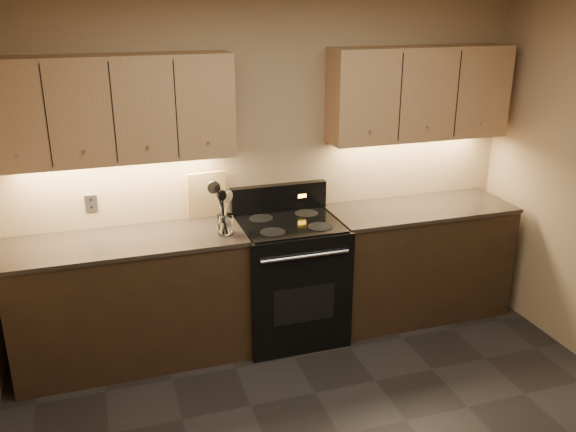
# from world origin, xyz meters

# --- Properties ---
(wall_back) EXTENTS (4.00, 0.04, 2.60)m
(wall_back) POSITION_xyz_m (0.00, 2.00, 1.30)
(wall_back) COLOR #9C7F5B
(wall_back) RESTS_ON ground
(counter_left) EXTENTS (1.62, 0.62, 0.93)m
(counter_left) POSITION_xyz_m (-1.10, 1.70, 0.47)
(counter_left) COLOR black
(counter_left) RESTS_ON ground
(counter_right) EXTENTS (1.46, 0.62, 0.93)m
(counter_right) POSITION_xyz_m (1.18, 1.70, 0.47)
(counter_right) COLOR black
(counter_right) RESTS_ON ground
(stove) EXTENTS (0.76, 0.68, 1.14)m
(stove) POSITION_xyz_m (0.08, 1.68, 0.48)
(stove) COLOR black
(stove) RESTS_ON ground
(upper_cab_left) EXTENTS (1.60, 0.30, 0.70)m
(upper_cab_left) POSITION_xyz_m (-1.10, 1.85, 1.80)
(upper_cab_left) COLOR tan
(upper_cab_left) RESTS_ON wall_back
(upper_cab_right) EXTENTS (1.44, 0.30, 0.70)m
(upper_cab_right) POSITION_xyz_m (1.18, 1.85, 1.80)
(upper_cab_right) COLOR tan
(upper_cab_right) RESTS_ON wall_back
(outlet_plate) EXTENTS (0.08, 0.01, 0.12)m
(outlet_plate) POSITION_xyz_m (-1.30, 1.99, 1.12)
(outlet_plate) COLOR #B2B5BA
(outlet_plate) RESTS_ON wall_back
(utensil_crock) EXTENTS (0.14, 0.14, 0.14)m
(utensil_crock) POSITION_xyz_m (-0.42, 1.60, 0.99)
(utensil_crock) COLOR white
(utensil_crock) RESTS_ON counter_left
(cutting_board) EXTENTS (0.30, 0.10, 0.37)m
(cutting_board) POSITION_xyz_m (-0.48, 1.96, 1.11)
(cutting_board) COLOR tan
(cutting_board) RESTS_ON counter_left
(wooden_spoon) EXTENTS (0.14, 0.11, 0.30)m
(wooden_spoon) POSITION_xyz_m (-0.45, 1.60, 1.09)
(wooden_spoon) COLOR tan
(wooden_spoon) RESTS_ON utensil_crock
(black_spoon) EXTENTS (0.09, 0.17, 0.35)m
(black_spoon) POSITION_xyz_m (-0.43, 1.63, 1.12)
(black_spoon) COLOR black
(black_spoon) RESTS_ON utensil_crock
(black_turner) EXTENTS (0.16, 0.12, 0.38)m
(black_turner) POSITION_xyz_m (-0.42, 1.58, 1.13)
(black_turner) COLOR black
(black_turner) RESTS_ON utensil_crock
(steel_spatula) EXTENTS (0.19, 0.13, 0.38)m
(steel_spatula) POSITION_xyz_m (-0.38, 1.62, 1.13)
(steel_spatula) COLOR silver
(steel_spatula) RESTS_ON utensil_crock
(steel_skimmer) EXTENTS (0.20, 0.11, 0.39)m
(steel_skimmer) POSITION_xyz_m (-0.39, 1.59, 1.13)
(steel_skimmer) COLOR silver
(steel_skimmer) RESTS_ON utensil_crock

